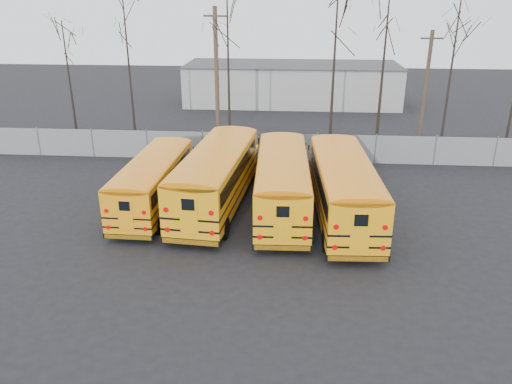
# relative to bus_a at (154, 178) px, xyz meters

# --- Properties ---
(ground) EXTENTS (120.00, 120.00, 0.00)m
(ground) POSITION_rel_bus_a_xyz_m (5.10, -3.42, -1.70)
(ground) COLOR black
(ground) RESTS_ON ground
(fence) EXTENTS (40.00, 0.04, 2.00)m
(fence) POSITION_rel_bus_a_xyz_m (5.10, 8.58, -0.70)
(fence) COLOR gray
(fence) RESTS_ON ground
(distant_building) EXTENTS (22.00, 8.00, 4.00)m
(distant_building) POSITION_rel_bus_a_xyz_m (7.10, 28.58, 0.30)
(distant_building) COLOR #ABAAA6
(distant_building) RESTS_ON ground
(bus_a) EXTENTS (2.62, 10.41, 2.90)m
(bus_a) POSITION_rel_bus_a_xyz_m (0.00, 0.00, 0.00)
(bus_a) COLOR black
(bus_a) RESTS_ON ground
(bus_b) EXTENTS (3.83, 12.31, 3.39)m
(bus_b) POSITION_rel_bus_a_xyz_m (3.39, 0.37, 0.29)
(bus_b) COLOR black
(bus_b) RESTS_ON ground
(bus_c) EXTENTS (3.04, 11.64, 3.23)m
(bus_c) POSITION_rel_bus_a_xyz_m (6.94, -0.05, 0.20)
(bus_c) COLOR black
(bus_c) RESTS_ON ground
(bus_d) EXTENTS (3.31, 11.94, 3.31)m
(bus_d) POSITION_rel_bus_a_xyz_m (10.10, -0.67, 0.24)
(bus_d) COLOR black
(bus_d) RESTS_ON ground
(utility_pole_left) EXTENTS (1.76, 0.68, 10.17)m
(utility_pole_left) POSITION_rel_bus_a_xyz_m (1.66, 12.18, 3.53)
(utility_pole_left) COLOR #4E3A2C
(utility_pole_left) RESTS_ON ground
(utility_pole_right) EXTENTS (1.54, 0.27, 8.64)m
(utility_pole_right) POSITION_rel_bus_a_xyz_m (16.88, 12.21, 2.74)
(utility_pole_right) COLOR #443426
(utility_pole_right) RESTS_ON ground
(tree_0) EXTENTS (0.26, 0.26, 9.12)m
(tree_0) POSITION_rel_bus_a_xyz_m (-10.02, 13.02, 2.86)
(tree_0) COLOR black
(tree_0) RESTS_ON ground
(tree_1) EXTENTS (0.26, 0.26, 12.06)m
(tree_1) POSITION_rel_bus_a_xyz_m (-5.02, 12.51, 4.33)
(tree_1) COLOR black
(tree_1) RESTS_ON ground
(tree_2) EXTENTS (0.26, 0.26, 12.95)m
(tree_2) POSITION_rel_bus_a_xyz_m (2.75, 10.68, 4.78)
(tree_2) COLOR black
(tree_2) RESTS_ON ground
(tree_3) EXTENTS (0.26, 0.26, 12.41)m
(tree_3) POSITION_rel_bus_a_xyz_m (10.22, 12.12, 4.51)
(tree_3) COLOR black
(tree_3) RESTS_ON ground
(tree_4) EXTENTS (0.26, 0.26, 11.54)m
(tree_4) POSITION_rel_bus_a_xyz_m (14.02, 14.01, 4.07)
(tree_4) COLOR black
(tree_4) RESTS_ON ground
(tree_5) EXTENTS (0.26, 0.26, 11.81)m
(tree_5) POSITION_rel_bus_a_xyz_m (18.19, 11.18, 4.21)
(tree_5) COLOR black
(tree_5) RESTS_ON ground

